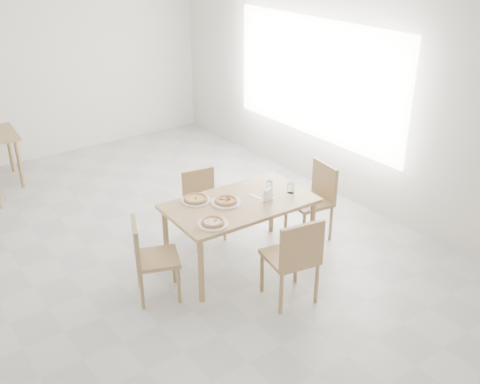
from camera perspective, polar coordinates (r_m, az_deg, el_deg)
room at (r=7.76m, az=7.61°, el=11.33°), size 7.28×7.00×7.00m
main_table at (r=5.93m, az=0.00°, el=-1.69°), size 1.58×0.93×0.75m
chair_south at (r=5.40m, az=5.57°, el=-6.40°), size 0.54×0.54×0.93m
chair_north at (r=6.59m, az=-3.86°, el=-0.73°), size 0.46×0.46×0.81m
chair_west at (r=5.55m, az=-9.29°, el=-6.25°), size 0.55×0.55×0.85m
chair_east at (r=6.61m, az=7.68°, el=-0.33°), size 0.50×0.50×0.90m
plate_margherita at (r=5.91m, az=-4.51°, el=-0.88°), size 0.31×0.31×0.02m
plate_mushroom at (r=5.45m, az=-2.77°, el=-3.27°), size 0.30×0.30×0.02m
plate_pepperoni at (r=5.85m, az=-1.43°, el=-1.08°), size 0.32×0.32×0.02m
pizza_margherita at (r=5.90m, az=-4.51°, el=-0.68°), size 0.32×0.32×0.03m
pizza_mushroom at (r=5.44m, az=-2.77°, el=-3.06°), size 0.26×0.26×0.03m
pizza_pepperoni at (r=5.84m, az=-1.43°, el=-0.88°), size 0.25×0.25×0.03m
tumbler_a at (r=6.10m, az=5.18°, el=0.40°), size 0.08×0.08×0.10m
tumbler_b at (r=6.15m, az=3.02°, el=0.67°), size 0.07×0.07×0.10m
napkin_holder at (r=5.89m, az=2.88°, el=-0.32°), size 0.13×0.09×0.13m
fork_a at (r=5.92m, az=2.98°, el=-0.85°), size 0.06×0.17×0.01m
fork_b at (r=6.00m, az=1.54°, el=-0.43°), size 0.04×0.17×0.01m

